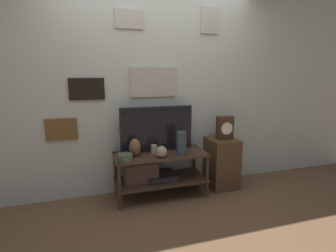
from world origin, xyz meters
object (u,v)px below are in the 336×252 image
object	(u,v)px
vase_wide_bowl	(125,157)
vase_tall_ceramic	(181,143)
vase_urn_stoneware	(135,147)
vase_round_glass	(161,152)
mantel_clock	(225,128)
candle_jar	(154,149)
television	(157,128)

from	to	relation	value
vase_wide_bowl	vase_tall_ceramic	bearing A→B (deg)	0.97
vase_urn_stoneware	vase_tall_ceramic	bearing A→B (deg)	-11.16
vase_round_glass	mantel_clock	bearing A→B (deg)	10.53
candle_jar	mantel_clock	size ratio (longest dim) A/B	0.34
vase_round_glass	vase_tall_ceramic	world-z (taller)	vase_tall_ceramic
vase_tall_ceramic	candle_jar	size ratio (longest dim) A/B	2.74
vase_round_glass	television	bearing A→B (deg)	87.05
vase_round_glass	mantel_clock	world-z (taller)	mantel_clock
television	vase_urn_stoneware	xyz separation A→B (m)	(-0.30, -0.12, -0.18)
vase_wide_bowl	candle_jar	bearing A→B (deg)	23.00
vase_wide_bowl	vase_round_glass	size ratio (longest dim) A/B	1.20
vase_tall_ceramic	television	bearing A→B (deg)	137.23
vase_tall_ceramic	mantel_clock	distance (m)	0.68
mantel_clock	vase_urn_stoneware	bearing A→B (deg)	-178.16
vase_tall_ceramic	vase_round_glass	bearing A→B (deg)	-174.56
television	vase_urn_stoneware	world-z (taller)	television
candle_jar	television	bearing A→B (deg)	53.76
vase_tall_ceramic	vase_wide_bowl	bearing A→B (deg)	-179.03
vase_wide_bowl	vase_round_glass	world-z (taller)	vase_round_glass
television	mantel_clock	world-z (taller)	television
vase_wide_bowl	vase_tall_ceramic	world-z (taller)	vase_tall_ceramic
mantel_clock	vase_round_glass	bearing A→B (deg)	-169.47
candle_jar	vase_wide_bowl	bearing A→B (deg)	-157.00
vase_tall_ceramic	vase_urn_stoneware	bearing A→B (deg)	168.84
television	vase_round_glass	xyz separation A→B (m)	(-0.01, -0.25, -0.22)
vase_wide_bowl	candle_jar	xyz separation A→B (m)	(0.37, 0.16, 0.01)
vase_urn_stoneware	vase_tall_ceramic	distance (m)	0.55
television	vase_wide_bowl	world-z (taller)	television
vase_urn_stoneware	candle_jar	xyz separation A→B (m)	(0.24, 0.04, -0.05)
mantel_clock	candle_jar	bearing A→B (deg)	179.96
vase_wide_bowl	vase_tall_ceramic	xyz separation A→B (m)	(0.67, 0.01, 0.10)
vase_round_glass	vase_tall_ceramic	size ratio (longest dim) A/B	0.48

